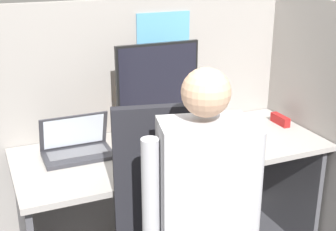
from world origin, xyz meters
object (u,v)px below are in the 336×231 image
object	(u,v)px
monitor	(158,85)
laptop	(77,148)
paper_box	(158,133)
person	(212,213)
carrot_toy	(214,152)
stapler	(280,120)

from	to	relation	value
monitor	laptop	world-z (taller)	monitor
paper_box	monitor	distance (m)	0.28
laptop	person	world-z (taller)	person
paper_box	monitor	bearing A→B (deg)	90.00
carrot_toy	person	world-z (taller)	person
stapler	carrot_toy	bearing A→B (deg)	-157.20
laptop	stapler	size ratio (longest dim) A/B	2.37
monitor	stapler	bearing A→B (deg)	-5.59
paper_box	stapler	bearing A→B (deg)	-5.39
monitor	person	xyz separation A→B (m)	(-0.13, -0.87, -0.27)
laptop	person	distance (m)	0.89
paper_box	laptop	distance (m)	0.47
stapler	carrot_toy	size ratio (longest dim) A/B	1.06
carrot_toy	stapler	bearing A→B (deg)	22.80
monitor	laptop	bearing A→B (deg)	-175.10
laptop	person	size ratio (longest dim) A/B	0.26
paper_box	person	size ratio (longest dim) A/B	0.26
stapler	monitor	bearing A→B (deg)	174.41
carrot_toy	paper_box	bearing A→B (deg)	119.38
monitor	stapler	distance (m)	0.82
monitor	carrot_toy	size ratio (longest dim) A/B	3.36
person	paper_box	bearing A→B (deg)	81.59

